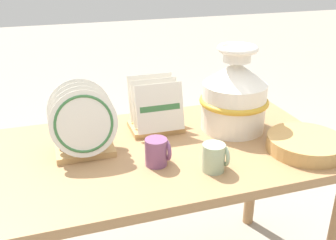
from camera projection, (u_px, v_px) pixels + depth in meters
name	position (u px, v px, depth m)	size (l,w,h in m)	color
display_table	(168.00, 168.00, 1.51)	(1.24, 0.72, 0.72)	#9E754C
ceramic_vase	(234.00, 94.00, 1.57)	(0.28, 0.28, 0.35)	white
dish_rack_round_plates	(83.00, 127.00, 1.39)	(0.23, 0.19, 0.25)	tan
dish_rack_square_plates	(154.00, 114.00, 1.59)	(0.21, 0.18, 0.21)	tan
wicker_charger_stack	(306.00, 144.00, 1.44)	(0.28, 0.28, 0.05)	tan
mug_plum_glaze	(157.00, 152.00, 1.34)	(0.08, 0.08, 0.10)	#7A4770
mug_sage_glaze	(215.00, 157.00, 1.30)	(0.08, 0.08, 0.10)	#9EB28E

